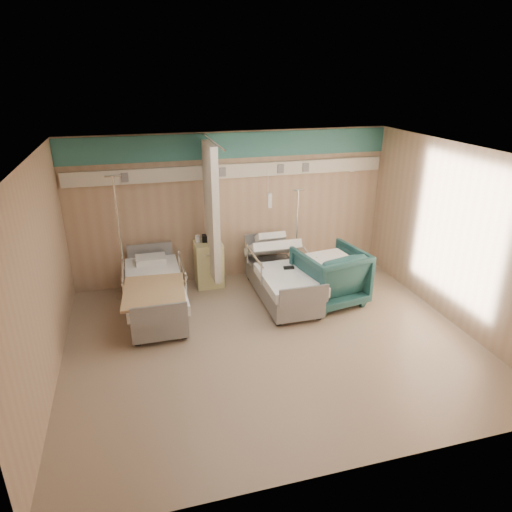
# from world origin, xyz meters

# --- Properties ---
(ground) EXTENTS (6.00, 5.00, 0.00)m
(ground) POSITION_xyz_m (0.00, 0.00, 0.00)
(ground) COLOR gray
(ground) RESTS_ON ground
(room_walls) EXTENTS (6.04, 5.04, 2.82)m
(room_walls) POSITION_xyz_m (-0.03, 0.25, 1.86)
(room_walls) COLOR tan
(room_walls) RESTS_ON ground
(bed_right) EXTENTS (1.00, 2.16, 0.63)m
(bed_right) POSITION_xyz_m (0.60, 1.30, 0.32)
(bed_right) COLOR white
(bed_right) RESTS_ON ground
(bed_left) EXTENTS (1.00, 2.16, 0.63)m
(bed_left) POSITION_xyz_m (-1.60, 1.30, 0.32)
(bed_left) COLOR white
(bed_left) RESTS_ON ground
(bedside_cabinet) EXTENTS (0.50, 0.48, 0.85)m
(bedside_cabinet) POSITION_xyz_m (-0.55, 2.20, 0.42)
(bedside_cabinet) COLOR beige
(bedside_cabinet) RESTS_ON ground
(visitor_armchair) EXTENTS (1.23, 1.25, 0.98)m
(visitor_armchair) POSITION_xyz_m (1.36, 0.97, 0.49)
(visitor_armchair) COLOR #1D4848
(visitor_armchair) RESTS_ON ground
(waffle_blanket) EXTENTS (0.72, 0.66, 0.07)m
(waffle_blanket) POSITION_xyz_m (1.32, 0.93, 1.02)
(waffle_blanket) COLOR silver
(waffle_blanket) RESTS_ON visitor_armchair
(iv_stand_right) EXTENTS (0.32, 0.32, 1.78)m
(iv_stand_right) POSITION_xyz_m (1.13, 2.06, 0.36)
(iv_stand_right) COLOR silver
(iv_stand_right) RESTS_ON ground
(iv_stand_left) EXTENTS (0.40, 0.40, 2.21)m
(iv_stand_left) POSITION_xyz_m (-2.08, 2.12, 0.45)
(iv_stand_left) COLOR silver
(iv_stand_left) RESTS_ON ground
(call_remote) EXTENTS (0.18, 0.09, 0.04)m
(call_remote) POSITION_xyz_m (0.67, 1.15, 0.65)
(call_remote) COLOR black
(call_remote) RESTS_ON bed_right
(tan_blanket) EXTENTS (1.01, 1.23, 0.04)m
(tan_blanket) POSITION_xyz_m (-1.63, 0.84, 0.65)
(tan_blanket) COLOR tan
(tan_blanket) RESTS_ON bed_left
(toiletry_bag) EXTENTS (0.25, 0.17, 0.13)m
(toiletry_bag) POSITION_xyz_m (-0.53, 2.27, 0.91)
(toiletry_bag) COLOR black
(toiletry_bag) RESTS_ON bedside_cabinet
(white_cup) EXTENTS (0.10, 0.10, 0.14)m
(white_cup) POSITION_xyz_m (-0.72, 2.26, 0.92)
(white_cup) COLOR white
(white_cup) RESTS_ON bedside_cabinet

